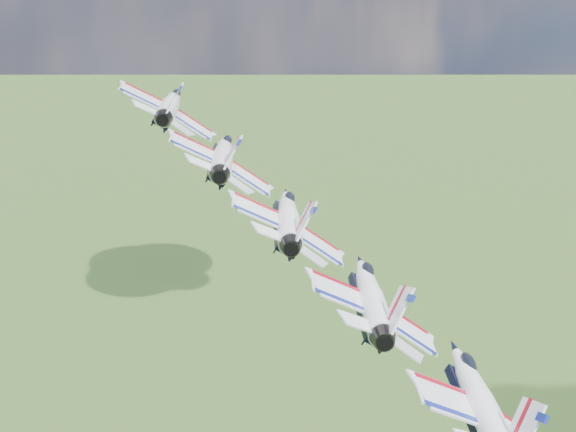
% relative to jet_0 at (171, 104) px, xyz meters
% --- Properties ---
extents(jet_0, '(14.64, 18.12, 9.80)m').
position_rel_jet_0_xyz_m(jet_0, '(0.00, 0.00, 0.00)').
color(jet_0, silver).
extents(jet_1, '(14.64, 18.12, 9.80)m').
position_rel_jet_0_xyz_m(jet_1, '(7.83, -8.88, -2.98)').
color(jet_1, silver).
extents(jet_2, '(14.64, 18.12, 9.80)m').
position_rel_jet_0_xyz_m(jet_2, '(15.66, -17.75, -5.96)').
color(jet_2, white).
extents(jet_3, '(14.64, 18.12, 9.80)m').
position_rel_jet_0_xyz_m(jet_3, '(23.50, -26.63, -8.94)').
color(jet_3, white).
extents(jet_4, '(14.64, 18.12, 9.80)m').
position_rel_jet_0_xyz_m(jet_4, '(31.33, -35.51, -11.92)').
color(jet_4, silver).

